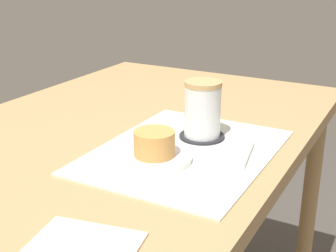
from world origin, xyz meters
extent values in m
cylinder|color=tan|center=(0.54, -0.34, 0.36)|extent=(0.05, 0.05, 0.72)
cylinder|color=tan|center=(0.54, 0.34, 0.36)|extent=(0.05, 0.05, 0.72)
cube|color=tan|center=(0.00, 0.00, 0.73)|extent=(1.19, 0.79, 0.04)
cylinder|color=#D1B27F|center=(0.08, 0.45, 0.21)|extent=(0.04, 0.04, 0.42)
cube|color=silver|center=(-0.07, -0.19, 0.75)|extent=(0.43, 0.33, 0.00)
cylinder|color=white|center=(-0.14, -0.16, 0.76)|extent=(0.14, 0.14, 0.01)
cylinder|color=tan|center=(-0.14, -0.16, 0.79)|extent=(0.08, 0.08, 0.05)
cylinder|color=#232328|center=(0.01, -0.19, 0.76)|extent=(0.10, 0.10, 0.00)
cylinder|color=white|center=(0.01, -0.19, 0.82)|extent=(0.08, 0.08, 0.11)
cylinder|color=tan|center=(0.01, -0.19, 0.88)|extent=(0.08, 0.08, 0.01)
torus|color=white|center=(0.06, -0.19, 0.82)|extent=(0.06, 0.01, 0.06)
cylinder|color=silver|center=(-0.04, -0.31, 0.76)|extent=(0.13, 0.03, 0.01)
camera|label=1|loc=(-0.86, -0.58, 1.13)|focal=50.00mm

